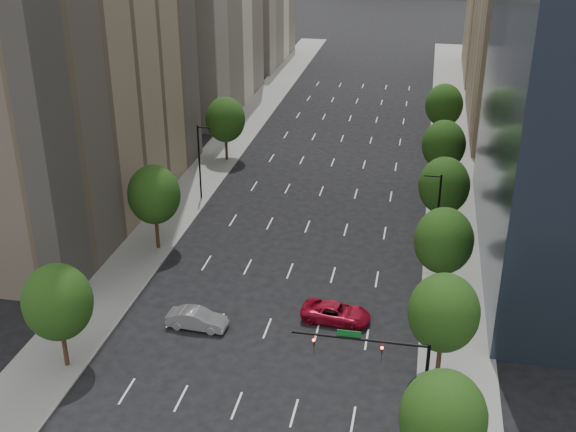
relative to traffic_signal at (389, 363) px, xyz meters
The scene contains 19 objects.
sidewalk_left 40.05m from the traffic_signal, 130.94° to the left, with size 6.00×200.00×0.15m, color slate.
sidewalk_right 30.84m from the traffic_signal, 80.59° to the left, with size 6.00×200.00×0.15m, color slate.
filler_left 111.86m from the traffic_signal, 108.53° to the left, with size 14.00×26.00×18.00m, color beige.
parking_tan_right 72.16m from the traffic_signal, 78.32° to the left, with size 14.00×30.00×30.00m, color #8C7759.
filler_right 104.05m from the traffic_signal, 82.00° to the left, with size 14.00×26.00×16.00m, color #8C7759.
tree_right_0 6.09m from the traffic_signal, 55.21° to the right, with size 5.20×5.20×8.39m.
tree_right_1 6.96m from the traffic_signal, 59.96° to the left, with size 5.20×5.20×8.75m.
tree_right_2 18.34m from the traffic_signal, 79.09° to the left, with size 5.20×5.20×8.61m.
tree_right_3 30.21m from the traffic_signal, 83.40° to the left, with size 5.20×5.20×8.89m.
tree_right_4 44.14m from the traffic_signal, 85.49° to the left, with size 5.20×5.20×8.46m.
tree_right_5 60.11m from the traffic_signal, 86.69° to the left, with size 5.20×5.20×8.75m.
tree_left_0 24.62m from the traffic_signal, behind, with size 5.20×5.20×8.75m.
tree_left_1 32.96m from the traffic_signal, 138.11° to the left, with size 5.20×5.20×8.97m.
tree_left_2 53.91m from the traffic_signal, 117.07° to the left, with size 5.20×5.20×8.68m.
streetlight_rn 25.17m from the traffic_signal, 83.37° to the left, with size 1.70×0.20×9.00m.
streetlight_ln 42.42m from the traffic_signal, 124.40° to the left, with size 1.70×0.20×9.00m.
traffic_signal is the anchor object (origin of this frame).
car_silver 19.11m from the traffic_signal, 151.02° to the left, with size 1.77×5.07×1.67m, color #95959A.
car_red_far 13.93m from the traffic_signal, 112.44° to the left, with size 2.70×5.86×1.63m, color maroon.
Camera 1 is at (11.52, -9.75, 34.08)m, focal length 45.26 mm.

